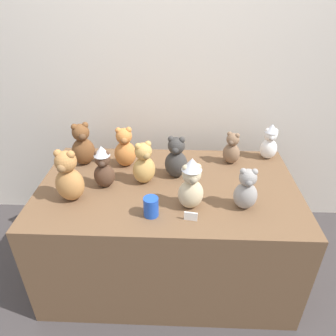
{
  "coord_description": "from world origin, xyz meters",
  "views": [
    {
      "loc": [
        0.06,
        -1.34,
        1.8
      ],
      "look_at": [
        0.0,
        0.25,
        0.84
      ],
      "focal_mm": 33.39,
      "sensor_mm": 36.0,
      "label": 1
    }
  ],
  "objects_px": {
    "teddy_bear_chestnut": "(83,145)",
    "teddy_bear_cocoa": "(103,167)",
    "display_table": "(168,229)",
    "teddy_bear_honey": "(144,164)",
    "teddy_bear_mocha": "(232,149)",
    "teddy_bear_sand": "(191,184)",
    "teddy_bear_charcoal": "(176,158)",
    "teddy_bear_caramel": "(69,177)",
    "teddy_bear_ginger": "(125,148)",
    "teddy_bear_snow": "(270,142)",
    "party_cup_blue": "(151,207)",
    "teddy_bear_ash": "(246,190)"
  },
  "relations": [
    {
      "from": "display_table",
      "to": "teddy_bear_cocoa",
      "type": "xyz_separation_m",
      "value": [
        -0.38,
        -0.03,
        0.49
      ]
    },
    {
      "from": "teddy_bear_honey",
      "to": "teddy_bear_caramel",
      "type": "relative_size",
      "value": 0.87
    },
    {
      "from": "teddy_bear_charcoal",
      "to": "teddy_bear_cocoa",
      "type": "bearing_deg",
      "value": -156.01
    },
    {
      "from": "teddy_bear_sand",
      "to": "teddy_bear_ginger",
      "type": "relative_size",
      "value": 1.1
    },
    {
      "from": "teddy_bear_ash",
      "to": "teddy_bear_caramel",
      "type": "distance_m",
      "value": 0.97
    },
    {
      "from": "display_table",
      "to": "teddy_bear_snow",
      "type": "xyz_separation_m",
      "value": [
        0.68,
        0.36,
        0.49
      ]
    },
    {
      "from": "teddy_bear_caramel",
      "to": "party_cup_blue",
      "type": "height_order",
      "value": "teddy_bear_caramel"
    },
    {
      "from": "teddy_bear_ash",
      "to": "teddy_bear_sand",
      "type": "bearing_deg",
      "value": -175.62
    },
    {
      "from": "display_table",
      "to": "teddy_bear_mocha",
      "type": "xyz_separation_m",
      "value": [
        0.42,
        0.29,
        0.47
      ]
    },
    {
      "from": "teddy_bear_caramel",
      "to": "teddy_bear_charcoal",
      "type": "relative_size",
      "value": 1.13
    },
    {
      "from": "teddy_bear_honey",
      "to": "teddy_bear_chestnut",
      "type": "xyz_separation_m",
      "value": [
        -0.43,
        0.21,
        0.01
      ]
    },
    {
      "from": "teddy_bear_ash",
      "to": "teddy_bear_snow",
      "type": "height_order",
      "value": "teddy_bear_snow"
    },
    {
      "from": "teddy_bear_honey",
      "to": "teddy_bear_caramel",
      "type": "height_order",
      "value": "teddy_bear_caramel"
    },
    {
      "from": "teddy_bear_sand",
      "to": "teddy_bear_ginger",
      "type": "distance_m",
      "value": 0.61
    },
    {
      "from": "display_table",
      "to": "teddy_bear_cocoa",
      "type": "bearing_deg",
      "value": -175.75
    },
    {
      "from": "teddy_bear_chestnut",
      "to": "teddy_bear_cocoa",
      "type": "relative_size",
      "value": 1.09
    },
    {
      "from": "teddy_bear_caramel",
      "to": "teddy_bear_ginger",
      "type": "relative_size",
      "value": 1.13
    },
    {
      "from": "teddy_bear_ginger",
      "to": "teddy_bear_caramel",
      "type": "bearing_deg",
      "value": -132.89
    },
    {
      "from": "teddy_bear_sand",
      "to": "teddy_bear_chestnut",
      "type": "height_order",
      "value": "teddy_bear_sand"
    },
    {
      "from": "teddy_bear_caramel",
      "to": "party_cup_blue",
      "type": "relative_size",
      "value": 2.86
    },
    {
      "from": "teddy_bear_sand",
      "to": "teddy_bear_honey",
      "type": "bearing_deg",
      "value": 127.57
    },
    {
      "from": "teddy_bear_ash",
      "to": "teddy_bear_sand",
      "type": "distance_m",
      "value": 0.3
    },
    {
      "from": "teddy_bear_honey",
      "to": "teddy_bear_sand",
      "type": "bearing_deg",
      "value": -70.93
    },
    {
      "from": "display_table",
      "to": "teddy_bear_ginger",
      "type": "distance_m",
      "value": 0.61
    },
    {
      "from": "teddy_bear_snow",
      "to": "teddy_bear_cocoa",
      "type": "bearing_deg",
      "value": -154.26
    },
    {
      "from": "teddy_bear_cocoa",
      "to": "teddy_bear_charcoal",
      "type": "xyz_separation_m",
      "value": [
        0.43,
        0.13,
        -0.0
      ]
    },
    {
      "from": "teddy_bear_ash",
      "to": "party_cup_blue",
      "type": "xyz_separation_m",
      "value": [
        -0.5,
        -0.09,
        -0.06
      ]
    },
    {
      "from": "teddy_bear_snow",
      "to": "teddy_bear_chestnut",
      "type": "distance_m",
      "value": 1.27
    },
    {
      "from": "teddy_bear_caramel",
      "to": "teddy_bear_chestnut",
      "type": "bearing_deg",
      "value": 102.5
    },
    {
      "from": "teddy_bear_snow",
      "to": "teddy_bear_ginger",
      "type": "bearing_deg",
      "value": -166.36
    },
    {
      "from": "display_table",
      "to": "party_cup_blue",
      "type": "bearing_deg",
      "value": -105.01
    },
    {
      "from": "teddy_bear_ginger",
      "to": "teddy_bear_ash",
      "type": "bearing_deg",
      "value": -40.95
    },
    {
      "from": "teddy_bear_caramel",
      "to": "teddy_bear_mocha",
      "type": "bearing_deg",
      "value": 32.96
    },
    {
      "from": "teddy_bear_honey",
      "to": "teddy_bear_ash",
      "type": "distance_m",
      "value": 0.62
    },
    {
      "from": "teddy_bear_honey",
      "to": "teddy_bear_mocha",
      "type": "distance_m",
      "value": 0.62
    },
    {
      "from": "teddy_bear_mocha",
      "to": "display_table",
      "type": "bearing_deg",
      "value": -119.42
    },
    {
      "from": "teddy_bear_honey",
      "to": "teddy_bear_mocha",
      "type": "relative_size",
      "value": 1.22
    },
    {
      "from": "display_table",
      "to": "teddy_bear_honey",
      "type": "xyz_separation_m",
      "value": [
        -0.15,
        0.03,
        0.49
      ]
    },
    {
      "from": "teddy_bear_charcoal",
      "to": "teddy_bear_ginger",
      "type": "xyz_separation_m",
      "value": [
        -0.34,
        0.12,
        0.0
      ]
    },
    {
      "from": "teddy_bear_charcoal",
      "to": "teddy_bear_snow",
      "type": "bearing_deg",
      "value": 29.17
    },
    {
      "from": "teddy_bear_snow",
      "to": "teddy_bear_ash",
      "type": "bearing_deg",
      "value": -108.88
    },
    {
      "from": "teddy_bear_snow",
      "to": "display_table",
      "type": "bearing_deg",
      "value": -146.47
    },
    {
      "from": "teddy_bear_ash",
      "to": "teddy_bear_caramel",
      "type": "bearing_deg",
      "value": -179.14
    },
    {
      "from": "teddy_bear_sand",
      "to": "teddy_bear_ginger",
      "type": "xyz_separation_m",
      "value": [
        -0.43,
        0.44,
        -0.02
      ]
    },
    {
      "from": "display_table",
      "to": "party_cup_blue",
      "type": "distance_m",
      "value": 0.51
    },
    {
      "from": "teddy_bear_caramel",
      "to": "teddy_bear_charcoal",
      "type": "distance_m",
      "value": 0.65
    },
    {
      "from": "teddy_bear_charcoal",
      "to": "teddy_bear_caramel",
      "type": "bearing_deg",
      "value": -148.76
    },
    {
      "from": "teddy_bear_ginger",
      "to": "teddy_bear_honey",
      "type": "bearing_deg",
      "value": -63.51
    },
    {
      "from": "teddy_bear_caramel",
      "to": "teddy_bear_charcoal",
      "type": "bearing_deg",
      "value": 32.09
    },
    {
      "from": "display_table",
      "to": "teddy_bear_ginger",
      "type": "bearing_deg",
      "value": 142.55
    }
  ]
}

